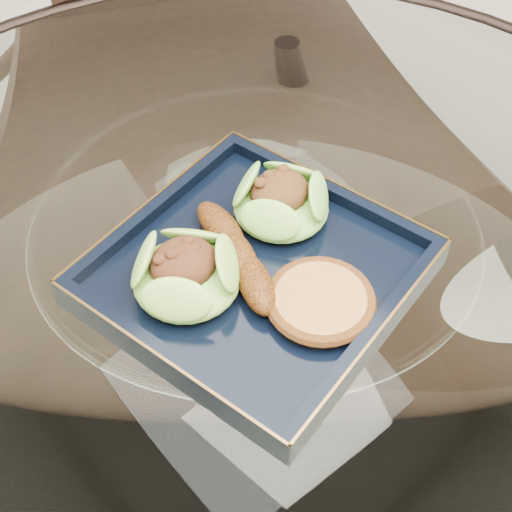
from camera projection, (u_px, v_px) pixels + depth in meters
dining_table at (255, 349)px, 0.84m from camera, size 1.13×1.13×0.77m
dining_chair at (210, 111)px, 1.16m from camera, size 0.60×0.60×1.04m
navy_plate at (256, 276)px, 0.69m from camera, size 0.33×0.33×0.02m
lettuce_wrap_left at (186, 275)px, 0.65m from camera, size 0.13×0.13×0.04m
lettuce_wrap_right at (281, 203)px, 0.71m from camera, size 0.12×0.12×0.03m
roasted_plantain at (237, 254)px, 0.67m from camera, size 0.06×0.15×0.03m
crumb_patty at (320, 302)px, 0.64m from camera, size 0.11×0.11×0.02m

